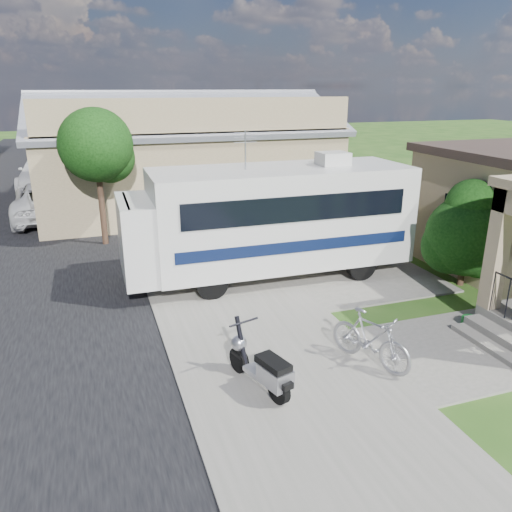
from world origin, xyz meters
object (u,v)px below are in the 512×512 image
object	(u,v)px
shrub	(467,232)
bicycle	(370,342)
motorhome	(270,217)
scooter	(262,367)
van	(45,172)
pickup_truck	(48,200)
garden_hose	(470,322)

from	to	relation	value
shrub	bicycle	bearing A→B (deg)	-147.52
motorhome	scooter	xyz separation A→B (m)	(-2.13, -5.36, -1.24)
van	bicycle	bearing A→B (deg)	-68.68
motorhome	pickup_truck	distance (m)	11.22
scooter	van	distance (m)	21.95
pickup_truck	van	world-z (taller)	van
motorhome	scooter	size ratio (longest dim) A/B	4.68
motorhome	pickup_truck	size ratio (longest dim) A/B	1.43
shrub	garden_hose	world-z (taller)	shrub
shrub	bicycle	size ratio (longest dim) A/B	1.62
pickup_truck	shrub	bearing A→B (deg)	132.15
scooter	garden_hose	distance (m)	5.45
garden_hose	pickup_truck	bearing A→B (deg)	125.01
scooter	bicycle	world-z (taller)	scooter
shrub	pickup_truck	size ratio (longest dim) A/B	0.52
pickup_truck	scooter	bearing A→B (deg)	104.01
shrub	motorhome	bearing A→B (deg)	155.15
scooter	garden_hose	world-z (taller)	scooter
van	garden_hose	world-z (taller)	van
motorhome	van	size ratio (longest dim) A/B	1.35
scooter	bicycle	bearing A→B (deg)	-13.13
motorhome	shrub	distance (m)	5.31
pickup_truck	garden_hose	size ratio (longest dim) A/B	13.82
motorhome	bicycle	size ratio (longest dim) A/B	4.40
scooter	van	size ratio (longest dim) A/B	0.29
pickup_truck	garden_hose	xyz separation A→B (m)	(9.56, -13.65, -0.68)
shrub	van	xyz separation A→B (m)	(-11.60, 18.32, -0.65)
motorhome	pickup_truck	bearing A→B (deg)	125.13
motorhome	garden_hose	size ratio (longest dim) A/B	19.70
scooter	bicycle	distance (m)	2.26
bicycle	van	world-z (taller)	van
motorhome	bicycle	world-z (taller)	motorhome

